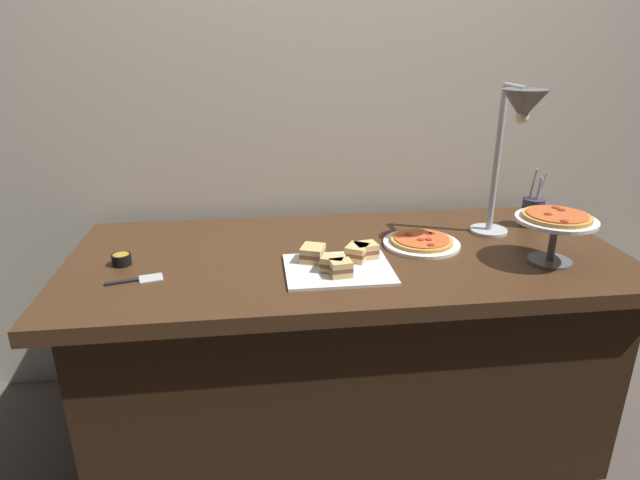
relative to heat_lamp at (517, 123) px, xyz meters
The scene contains 10 objects.
ground_plane 1.32m from the heat_lamp, behind, with size 8.00×8.00×0.00m, color #4C443D.
back_wall 0.74m from the heat_lamp, 139.75° to the left, with size 4.40×0.04×2.40m, color beige.
buffet_table 0.98m from the heat_lamp, behind, with size 1.90×0.84×0.76m.
heat_lamp is the anchor object (origin of this frame).
pizza_plate_front 0.51m from the heat_lamp, behind, with size 0.27×0.27×0.03m.
pizza_plate_center 0.36m from the heat_lamp, 66.05° to the right, with size 0.26×0.26×0.17m.
sandwich_platter 0.76m from the heat_lamp, 166.22° to the right, with size 0.34×0.27×0.06m.
sauce_cup_near 1.38m from the heat_lamp, behind, with size 0.06×0.06×0.04m.
utensil_holder 0.45m from the heat_lamp, 40.13° to the left, with size 0.08×0.08×0.23m.
serving_spatula 1.33m from the heat_lamp, behind, with size 0.17×0.07×0.01m.
Camera 1 is at (-0.31, -1.69, 1.47)m, focal length 30.10 mm.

